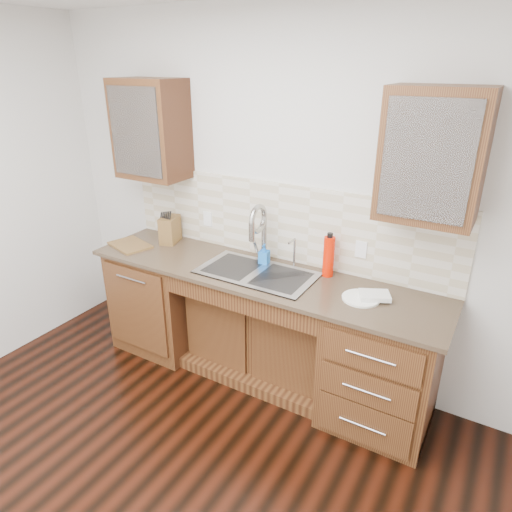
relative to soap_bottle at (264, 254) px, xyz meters
The scene contains 23 objects.
wall_back 0.42m from the soap_bottle, 81.06° to the left, with size 4.00×0.10×2.70m, color silver.
base_cabinet_left 1.08m from the soap_bottle, behind, with size 0.70×0.62×0.88m, color #593014.
base_cabinet_center 0.64m from the soap_bottle, 55.48° to the right, with size 1.20×0.44×0.70m, color #593014.
base_cabinet_right 1.14m from the soap_bottle, ahead, with size 0.70×0.62×0.88m, color #593014.
countertop 0.18m from the soap_bottle, 77.45° to the right, with size 2.70×0.65×0.03m, color #84705B.
backsplash 0.27m from the soap_bottle, 77.72° to the left, with size 2.70×0.02×0.59m, color beige.
sink 0.24m from the soap_bottle, 78.53° to the right, with size 0.84×0.46×0.19m, color #9E9EA5.
faucet 0.14m from the soap_bottle, 120.67° to the left, with size 0.04×0.04×0.40m, color #999993.
filter_tap 0.23m from the soap_bottle, 18.01° to the left, with size 0.02×0.02×0.24m, color #999993.
upper_cabinet_left 1.32m from the soap_bottle, behind, with size 0.55×0.34×0.75m, color #593014.
upper_cabinet_right 1.37m from the soap_bottle, ahead, with size 0.55×0.34×0.75m, color #593014.
outlet_left 0.65m from the soap_bottle, 166.68° to the left, with size 0.08×0.01×0.12m, color white.
outlet_right 0.71m from the soap_bottle, 12.02° to the left, with size 0.08×0.01×0.12m, color white.
soap_bottle is the anchor object (origin of this frame).
water_bottle 0.49m from the soap_bottle, ahead, with size 0.08×0.08×0.29m, color red.
plate 0.82m from the soap_bottle, 11.54° to the right, with size 0.24×0.24×0.01m, color white.
dish_towel 0.89m from the soap_bottle, ahead, with size 0.19×0.14×0.03m, color white.
knife_block 0.90m from the soap_bottle, behind, with size 0.12×0.20×0.22m, color #955527.
cutting_board 1.16m from the soap_bottle, 167.94° to the right, with size 0.35×0.24×0.02m, color #A06A47.
cup_left_a 1.35m from the soap_bottle, behind, with size 0.12×0.12×0.10m, color silver.
cup_left_b 1.24m from the soap_bottle, behind, with size 0.10×0.10×0.09m, color silver.
cup_right_a 1.26m from the soap_bottle, ahead, with size 0.12×0.12×0.10m, color white.
cup_right_b 1.44m from the soap_bottle, ahead, with size 0.09×0.09×0.08m, color white.
Camera 1 is at (1.49, -1.15, 2.32)m, focal length 32.00 mm.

